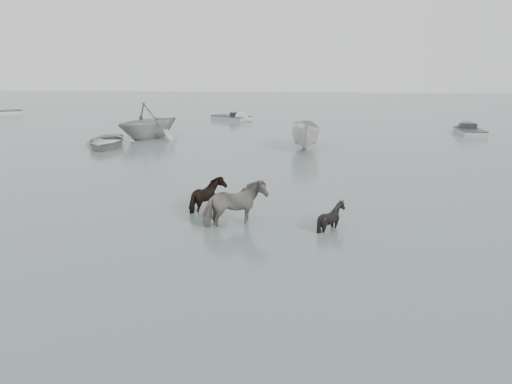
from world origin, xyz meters
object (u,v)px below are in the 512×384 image
rowboat_lead (105,140)px  pony_pinto (235,200)px  pony_dark (208,189)px  pony_black (332,210)px

rowboat_lead → pony_pinto: bearing=-64.7°
pony_pinto → pony_dark: 2.22m
pony_black → rowboat_lead: size_ratio=0.27×
pony_dark → pony_black: pony_dark is taller
pony_dark → rowboat_lead: bearing=34.1°
pony_black → rowboat_lead: bearing=34.5°
pony_dark → rowboat_lead: size_ratio=0.32×
pony_pinto → rowboat_lead: bearing=5.5°
pony_pinto → pony_black: 3.18m
pony_dark → rowboat_lead: 15.54m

